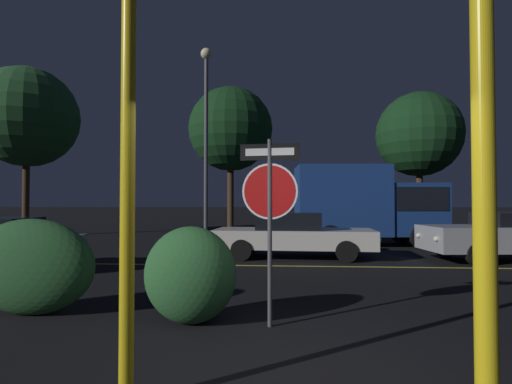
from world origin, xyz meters
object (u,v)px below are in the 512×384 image
at_px(yellow_pole_right, 484,197).
at_px(tree_0, 27,117).
at_px(passing_car_3, 293,235).
at_px(delivery_truck, 367,204).
at_px(yellow_pole_left, 128,186).
at_px(hedge_bush_2, 190,275).
at_px(tree_1, 231,129).
at_px(hedge_bush_1, 31,267).
at_px(stop_sign, 270,195).
at_px(tree_2, 419,135).
at_px(street_lamp, 206,118).
at_px(passing_car_4, 512,236).

height_order(yellow_pole_right, tree_0, tree_0).
bearing_deg(passing_car_3, delivery_truck, 142.96).
bearing_deg(passing_car_3, yellow_pole_right, 10.84).
bearing_deg(delivery_truck, yellow_pole_right, -11.31).
relative_size(yellow_pole_left, yellow_pole_right, 1.05).
xyz_separation_m(hedge_bush_2, tree_1, (-1.40, 14.56, 4.68)).
height_order(yellow_pole_right, tree_1, tree_1).
height_order(yellow_pole_left, tree_1, tree_1).
bearing_deg(delivery_truck, hedge_bush_1, -38.53).
height_order(stop_sign, hedge_bush_2, stop_sign).
bearing_deg(tree_2, street_lamp, -153.34).
height_order(stop_sign, yellow_pole_right, yellow_pole_right).
distance_m(tree_0, tree_1, 9.94).
height_order(passing_car_4, tree_2, tree_2).
bearing_deg(yellow_pole_right, street_lamp, 110.25).
relative_size(yellow_pole_left, tree_2, 0.49).
height_order(yellow_pole_left, yellow_pole_right, yellow_pole_left).
bearing_deg(hedge_bush_2, yellow_pole_right, -38.64).
xyz_separation_m(delivery_truck, street_lamp, (-6.31, 0.12, 3.42)).
distance_m(stop_sign, tree_1, 15.26).
distance_m(passing_car_4, tree_0, 20.75).
bearing_deg(delivery_truck, street_lamp, -94.64).
bearing_deg(tree_2, hedge_bush_2, -118.04).
bearing_deg(stop_sign, yellow_pole_right, -45.40).
relative_size(yellow_pole_right, street_lamp, 0.43).
height_order(street_lamp, tree_2, street_lamp).
bearing_deg(tree_1, yellow_pole_right, -75.94).
distance_m(yellow_pole_left, delivery_truck, 13.18).
bearing_deg(tree_2, yellow_pole_right, -106.94).
height_order(hedge_bush_2, delivery_truck, delivery_truck).
distance_m(yellow_pole_left, hedge_bush_1, 3.62).
distance_m(yellow_pole_right, passing_car_3, 9.04).
distance_m(street_lamp, tree_1, 4.29).
relative_size(tree_0, tree_1, 1.10).
distance_m(yellow_pole_right, hedge_bush_2, 3.74).
height_order(yellow_pole_left, tree_2, tree_2).
distance_m(yellow_pole_right, tree_0, 21.21).
height_order(yellow_pole_right, passing_car_3, yellow_pole_right).
bearing_deg(tree_1, hedge_bush_1, -94.19).
bearing_deg(passing_car_3, street_lamp, -134.57).
relative_size(stop_sign, tree_2, 0.35).
bearing_deg(passing_car_4, hedge_bush_2, 123.67).
bearing_deg(tree_2, tree_0, -173.55).
bearing_deg(yellow_pole_right, hedge_bush_1, 154.60).
distance_m(passing_car_4, tree_2, 10.02).
xyz_separation_m(hedge_bush_1, tree_0, (-8.78, 12.87, 5.09)).
xyz_separation_m(passing_car_3, tree_2, (6.61, 8.66, 4.41)).
distance_m(hedge_bush_2, tree_1, 15.36).
height_order(hedge_bush_1, tree_1, tree_1).
xyz_separation_m(yellow_pole_left, tree_0, (-11.21, 15.32, 4.01)).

